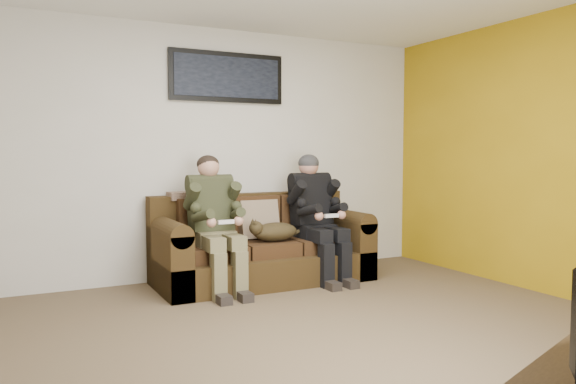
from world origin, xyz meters
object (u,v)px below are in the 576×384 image
person_left (215,215)px  person_right (316,209)px  sofa (260,248)px  cat (274,231)px  framed_poster (227,77)px

person_left → person_right: person_right is taller
sofa → cat: (0.05, -0.21, 0.20)m
person_left → cat: bearing=-3.0°
person_left → cat: person_left is taller
sofa → person_left: (-0.55, -0.18, 0.39)m
person_left → sofa: bearing=18.0°
person_left → framed_poster: size_ratio=1.03×
sofa → person_right: 0.70m
sofa → framed_poster: bearing=117.2°
sofa → framed_poster: (-0.20, 0.39, 1.77)m
sofa → cat: sofa is taller
sofa → person_left: person_left is taller
cat → framed_poster: bearing=112.5°
person_right → framed_poster: framed_poster is taller
cat → framed_poster: (-0.25, 0.60, 1.57)m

